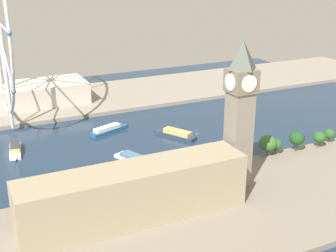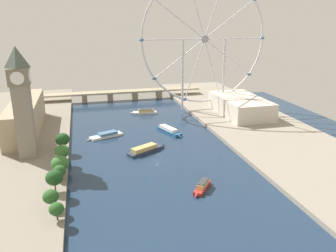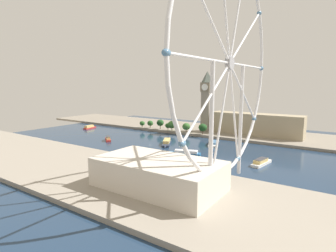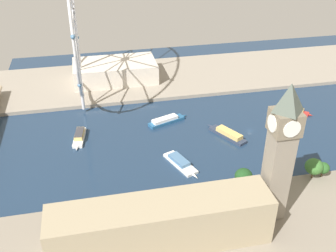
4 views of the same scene
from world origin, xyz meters
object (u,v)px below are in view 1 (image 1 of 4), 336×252
Objects in this scene: tour_boat_3 at (176,134)px; tour_boat_4 at (238,112)px; parliament_block at (135,194)px; clock_tower at (240,113)px; tour_boat_5 at (109,129)px; tour_boat_1 at (15,150)px; riverside_hall at (40,93)px; tour_boat_0 at (134,159)px.

tour_boat_4 is (21.54, -65.92, -0.01)m from tour_boat_3.
tour_boat_3 is at bearing -36.05° from parliament_block.
tour_boat_5 is at bearing 16.71° from clock_tower.
clock_tower is 2.29× the size of tour_boat_3.
tour_boat_1 reaches higher than tour_boat_3.
parliament_block is 1.43× the size of riverside_hall.
tour_boat_1 reaches higher than tour_boat_0.
clock_tower reaches higher than tour_boat_4.
tour_boat_4 is at bearing -49.51° from parliament_block.
tour_boat_5 reaches higher than tour_boat_0.
tour_boat_3 is (82.79, -5.57, -40.88)m from clock_tower.
tour_boat_1 is at bearing -139.84° from tour_boat_4.
tour_boat_0 is (-137.13, -28.48, -9.85)m from riverside_hall.
riverside_hall is 98.82m from tour_boat_1.
tour_boat_0 is 0.97× the size of tour_boat_5.
tour_boat_0 is at bearing -168.27° from riverside_hall.
tour_boat_5 is at bearing -159.43° from riverside_hall.
clock_tower is 2.62× the size of tour_boat_1.
tour_boat_0 is 1.73× the size of tour_boat_4.
tour_boat_5 is at bearing -144.48° from tour_boat_4.
tour_boat_3 is at bearing -56.54° from tour_boat_5.
parliament_block reaches higher than tour_boat_0.
riverside_hall reaches higher than tour_boat_4.
tour_boat_5 is (54.57, -2.50, 0.41)m from tour_boat_0.
tour_boat_0 is 54.63m from tour_boat_5.
parliament_block is at bearing 98.39° from clock_tower.
tour_boat_5 is (-82.55, -30.98, -9.44)m from riverside_hall.
tour_boat_5 is (120.33, -27.85, -13.84)m from parliament_block.
riverside_hall is 163.00m from tour_boat_4.
parliament_block is at bearing -42.68° from tour_boat_0.
tour_boat_1 is 66.47m from tour_boat_5.
riverside_hall is 2.21× the size of tour_boat_3.
riverside_hall is 140.40m from tour_boat_0.
parliament_block is at bearing -100.18° from tour_boat_4.
tour_boat_5 is at bearing 106.85° from tour_boat_1.
clock_tower is at bearing -161.62° from riverside_hall.
tour_boat_5 is at bearing -13.03° from parliament_block.
tour_boat_4 reaches higher than tour_boat_0.
tour_boat_4 is 105.14m from tour_boat_5.
parliament_block is at bearing 115.13° from tour_boat_3.
tour_boat_4 is (-89.53, -135.88, -9.37)m from riverside_hall.
tour_boat_1 is (-92.01, 34.82, -9.41)m from riverside_hall.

